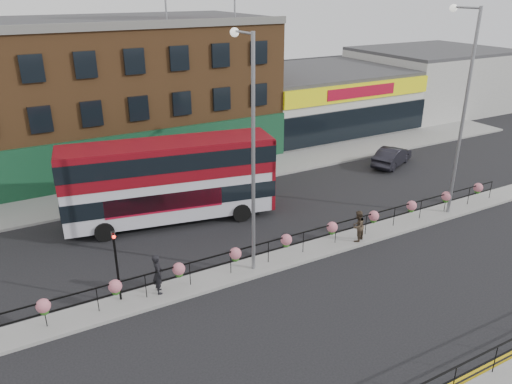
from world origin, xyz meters
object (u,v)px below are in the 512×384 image
double_decker_bus (170,173)px  pedestrian_b (358,226)px  lamp_column_west (250,137)px  pedestrian_a (158,274)px  lamp_column_east (462,96)px  car (392,156)px

double_decker_bus → pedestrian_b: (7.40, -7.21, -1.88)m
pedestrian_b → lamp_column_west: 8.15m
double_decker_bus → pedestrian_a: size_ratio=6.46×
pedestrian_b → lamp_column_east: bearing=160.7°
lamp_column_west → lamp_column_east: 13.01m
double_decker_bus → car: double_decker_bus is taller
double_decker_bus → car: size_ratio=2.64×
pedestrian_b → lamp_column_west: bearing=-27.9°
pedestrian_a → lamp_column_west: 7.05m
pedestrian_b → lamp_column_west: lamp_column_west is taller
car → pedestrian_b: (-10.16, -8.25, 0.29)m
car → pedestrian_a: 22.10m
double_decker_bus → pedestrian_a: bearing=-114.9°
pedestrian_b → lamp_column_east: 9.17m
car → lamp_column_west: lamp_column_west is taller
car → pedestrian_b: size_ratio=2.68×
lamp_column_east → lamp_column_west: bearing=179.9°
pedestrian_a → lamp_column_east: (17.52, -0.01, 5.82)m
pedestrian_b → lamp_column_east: (7.00, 0.47, 5.90)m
car → pedestrian_b: 13.09m
double_decker_bus → pedestrian_a: (-3.12, -6.72, -1.80)m
pedestrian_a → pedestrian_b: 10.53m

